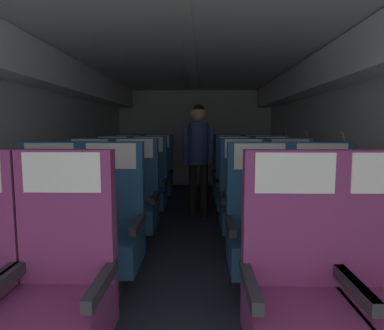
{
  "coord_description": "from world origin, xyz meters",
  "views": [
    {
      "loc": [
        0.12,
        -0.03,
        1.27
      ],
      "look_at": [
        0.03,
        3.85,
        0.83
      ],
      "focal_mm": 31.24,
      "sensor_mm": 36.0,
      "label": 1
    }
  ],
  "objects_px": {
    "seat_d_left_aisle": "(148,187)",
    "seat_d_right_aisle": "(271,187)",
    "seat_e_right_window": "(229,177)",
    "seat_b_right_aisle": "(323,231)",
    "seat_a_left_aisle": "(59,290)",
    "seat_a_right_window": "(297,293)",
    "seat_c_right_window": "(244,203)",
    "seat_c_right_aisle": "(291,204)",
    "seat_b_left_window": "(47,229)",
    "seat_b_left_aisle": "(110,230)",
    "seat_e_right_aisle": "(258,177)",
    "seat_e_left_window": "(127,176)",
    "seat_b_right_window": "(260,232)",
    "seat_d_right_window": "(234,187)",
    "seat_c_left_aisle": "(134,202)",
    "seat_e_left_aisle": "(157,177)",
    "flight_attendant": "(198,148)",
    "seat_c_left_window": "(89,202)",
    "seat_d_left_window": "(112,187)"
  },
  "relations": [
    {
      "from": "seat_b_right_aisle",
      "to": "seat_e_right_aisle",
      "type": "distance_m",
      "value": 2.81
    },
    {
      "from": "seat_c_right_aisle",
      "to": "seat_b_left_aisle",
      "type": "bearing_deg",
      "value": -150.29
    },
    {
      "from": "seat_a_left_aisle",
      "to": "seat_b_left_aisle",
      "type": "relative_size",
      "value": 1.0
    },
    {
      "from": "seat_d_left_aisle",
      "to": "seat_d_right_aisle",
      "type": "height_order",
      "value": "same"
    },
    {
      "from": "seat_b_left_window",
      "to": "seat_e_right_window",
      "type": "bearing_deg",
      "value": 59.86
    },
    {
      "from": "seat_d_left_aisle",
      "to": "seat_d_right_aisle",
      "type": "relative_size",
      "value": 1.0
    },
    {
      "from": "seat_b_right_aisle",
      "to": "seat_a_left_aisle",
      "type": "bearing_deg",
      "value": -149.31
    },
    {
      "from": "seat_d_left_aisle",
      "to": "seat_d_right_window",
      "type": "xyz_separation_m",
      "value": [
        1.15,
        0.01,
        0.0
      ]
    },
    {
      "from": "seat_b_left_window",
      "to": "seat_b_right_aisle",
      "type": "height_order",
      "value": "same"
    },
    {
      "from": "seat_a_left_aisle",
      "to": "seat_e_right_window",
      "type": "relative_size",
      "value": 1.0
    },
    {
      "from": "seat_e_right_window",
      "to": "seat_c_right_aisle",
      "type": "bearing_deg",
      "value": -75.67
    },
    {
      "from": "seat_e_left_aisle",
      "to": "seat_b_right_window",
      "type": "bearing_deg",
      "value": -67.91
    },
    {
      "from": "flight_attendant",
      "to": "seat_b_right_window",
      "type": "bearing_deg",
      "value": -73.56
    },
    {
      "from": "seat_b_right_window",
      "to": "seat_a_right_window",
      "type": "bearing_deg",
      "value": -89.6
    },
    {
      "from": "seat_c_left_aisle",
      "to": "seat_c_right_aisle",
      "type": "bearing_deg",
      "value": -0.64
    },
    {
      "from": "seat_e_right_window",
      "to": "seat_b_right_aisle",
      "type": "bearing_deg",
      "value": -80.36
    },
    {
      "from": "seat_c_right_aisle",
      "to": "seat_d_left_window",
      "type": "bearing_deg",
      "value": 155.7
    },
    {
      "from": "seat_d_left_aisle",
      "to": "seat_e_right_window",
      "type": "relative_size",
      "value": 1.0
    },
    {
      "from": "seat_c_right_aisle",
      "to": "seat_c_right_window",
      "type": "xyz_separation_m",
      "value": [
        -0.48,
        0.02,
        0.0
      ]
    },
    {
      "from": "seat_a_left_aisle",
      "to": "seat_c_right_aisle",
      "type": "height_order",
      "value": "same"
    },
    {
      "from": "seat_d_left_aisle",
      "to": "seat_d_right_aisle",
      "type": "xyz_separation_m",
      "value": [
        1.63,
        0.01,
        0.0
      ]
    },
    {
      "from": "seat_d_left_aisle",
      "to": "seat_d_right_window",
      "type": "relative_size",
      "value": 1.0
    },
    {
      "from": "seat_c_left_window",
      "to": "seat_c_right_aisle",
      "type": "xyz_separation_m",
      "value": [
        2.11,
        -0.01,
        0.0
      ]
    },
    {
      "from": "seat_b_right_aisle",
      "to": "seat_d_left_aisle",
      "type": "xyz_separation_m",
      "value": [
        -1.63,
        1.87,
        0.0
      ]
    },
    {
      "from": "seat_a_right_window",
      "to": "seat_d_right_window",
      "type": "distance_m",
      "value": 2.84
    },
    {
      "from": "seat_b_right_window",
      "to": "seat_d_right_aisle",
      "type": "height_order",
      "value": "same"
    },
    {
      "from": "seat_a_right_window",
      "to": "seat_c_right_aisle",
      "type": "bearing_deg",
      "value": 75.71
    },
    {
      "from": "seat_c_left_aisle",
      "to": "seat_e_right_aisle",
      "type": "xyz_separation_m",
      "value": [
        1.62,
        1.87,
        0.0
      ]
    },
    {
      "from": "seat_b_left_aisle",
      "to": "seat_e_right_aisle",
      "type": "xyz_separation_m",
      "value": [
        1.62,
        2.82,
        0.0
      ]
    },
    {
      "from": "seat_c_left_window",
      "to": "seat_a_left_aisle",
      "type": "bearing_deg",
      "value": -75.6
    },
    {
      "from": "seat_a_left_aisle",
      "to": "seat_e_right_window",
      "type": "distance_m",
      "value": 3.95
    },
    {
      "from": "seat_b_right_aisle",
      "to": "seat_d_right_window",
      "type": "bearing_deg",
      "value": 104.32
    },
    {
      "from": "seat_b_left_aisle",
      "to": "seat_e_left_window",
      "type": "xyz_separation_m",
      "value": [
        -0.48,
        2.82,
        0.0
      ]
    },
    {
      "from": "seat_b_right_aisle",
      "to": "seat_d_right_window",
      "type": "height_order",
      "value": "same"
    },
    {
      "from": "seat_e_left_window",
      "to": "seat_b_left_window",
      "type": "bearing_deg",
      "value": -90.2
    },
    {
      "from": "seat_e_left_window",
      "to": "seat_e_right_aisle",
      "type": "relative_size",
      "value": 1.0
    },
    {
      "from": "seat_b_right_aisle",
      "to": "seat_d_right_aisle",
      "type": "height_order",
      "value": "same"
    },
    {
      "from": "seat_a_right_window",
      "to": "seat_b_right_window",
      "type": "distance_m",
      "value": 0.94
    },
    {
      "from": "seat_b_left_window",
      "to": "seat_b_right_aisle",
      "type": "relative_size",
      "value": 1.0
    },
    {
      "from": "seat_c_right_window",
      "to": "seat_e_left_aisle",
      "type": "xyz_separation_m",
      "value": [
        -1.15,
        1.86,
        0.0
      ]
    },
    {
      "from": "seat_b_right_aisle",
      "to": "seat_c_right_window",
      "type": "height_order",
      "value": "same"
    },
    {
      "from": "seat_b_left_window",
      "to": "seat_e_right_window",
      "type": "relative_size",
      "value": 1.0
    },
    {
      "from": "seat_d_left_aisle",
      "to": "seat_e_right_window",
      "type": "bearing_deg",
      "value": 39.39
    },
    {
      "from": "seat_e_left_aisle",
      "to": "seat_e_right_aisle",
      "type": "height_order",
      "value": "same"
    },
    {
      "from": "seat_a_right_window",
      "to": "seat_c_right_window",
      "type": "distance_m",
      "value": 1.9
    },
    {
      "from": "seat_b_right_window",
      "to": "seat_c_right_window",
      "type": "bearing_deg",
      "value": 89.95
    },
    {
      "from": "seat_b_left_aisle",
      "to": "seat_e_right_aisle",
      "type": "height_order",
      "value": "same"
    },
    {
      "from": "seat_b_left_window",
      "to": "flight_attendant",
      "type": "height_order",
      "value": "flight_attendant"
    },
    {
      "from": "seat_c_left_aisle",
      "to": "flight_attendant",
      "type": "distance_m",
      "value": 1.52
    },
    {
      "from": "seat_b_right_aisle",
      "to": "seat_e_right_aisle",
      "type": "bearing_deg",
      "value": 90.1
    }
  ]
}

